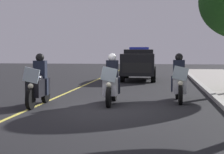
# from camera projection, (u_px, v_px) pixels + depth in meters

# --- Properties ---
(ground_plane) EXTENTS (80.00, 80.00, 0.00)m
(ground_plane) POSITION_uv_depth(u_px,v_px,m) (106.00, 109.00, 10.96)
(ground_plane) COLOR black
(lane_stripe_center) EXTENTS (48.00, 0.12, 0.01)m
(lane_stripe_center) POSITION_uv_depth(u_px,v_px,m) (33.00, 108.00, 11.28)
(lane_stripe_center) COLOR #E0D14C
(lane_stripe_center) RESTS_ON ground
(police_motorcycle_lead_left) EXTENTS (2.14, 0.57, 1.72)m
(police_motorcycle_lead_left) POSITION_uv_depth(u_px,v_px,m) (38.00, 85.00, 11.60)
(police_motorcycle_lead_left) COLOR black
(police_motorcycle_lead_left) RESTS_ON ground
(police_motorcycle_lead_right) EXTENTS (2.14, 0.57, 1.72)m
(police_motorcycle_lead_right) POSITION_uv_depth(u_px,v_px,m) (112.00, 83.00, 12.04)
(police_motorcycle_lead_right) COLOR black
(police_motorcycle_lead_right) RESTS_ON ground
(police_motorcycle_trailing) EXTENTS (2.14, 0.57, 1.72)m
(police_motorcycle_trailing) POSITION_uv_depth(u_px,v_px,m) (179.00, 82.00, 12.60)
(police_motorcycle_trailing) COLOR black
(police_motorcycle_trailing) RESTS_ON ground
(police_suv) EXTENTS (4.94, 2.15, 2.05)m
(police_suv) POSITION_uv_depth(u_px,v_px,m) (139.00, 63.00, 22.07)
(police_suv) COLOR black
(police_suv) RESTS_ON ground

